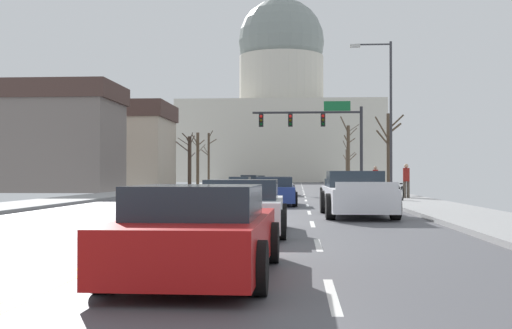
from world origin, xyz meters
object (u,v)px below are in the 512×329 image
(pedestrian_01, at_px, (375,178))
(sedan_near_04, at_px, (243,208))
(sedan_near_02, at_px, (274,192))
(pickup_truck_near_03, at_px, (357,195))
(sedan_near_05, at_px, (199,233))
(sedan_oncoming_01, at_px, (249,182))
(sedan_near_00, at_px, (278,186))
(bicycle_parked, at_px, (400,193))
(sedan_oncoming_00, at_px, (240,184))
(pedestrian_00, at_px, (406,179))
(sedan_oncoming_02, at_px, (258,181))
(street_lamp_right, at_px, (386,105))
(sedan_near_01, at_px, (340,190))
(signal_gantry, at_px, (321,126))

(pedestrian_01, bearing_deg, sedan_near_04, -103.44)
(sedan_near_02, xyz_separation_m, pickup_truck_near_03, (3.00, -7.04, 0.08))
(sedan_near_05, relative_size, sedan_oncoming_01, 0.95)
(sedan_near_00, height_order, bicycle_parked, sedan_near_00)
(sedan_oncoming_00, bearing_deg, pedestrian_00, -62.50)
(sedan_oncoming_01, xyz_separation_m, sedan_oncoming_02, (0.05, 13.00, -0.05))
(sedan_oncoming_00, height_order, sedan_oncoming_01, sedan_oncoming_01)
(sedan_oncoming_02, height_order, bicycle_parked, sedan_oncoming_02)
(sedan_oncoming_02, xyz_separation_m, bicycle_parked, (9.67, -44.66, -0.06))
(street_lamp_right, distance_m, sedan_near_05, 27.92)
(sedan_near_01, bearing_deg, pedestrian_00, -9.42)
(sedan_oncoming_01, height_order, pedestrian_01, pedestrian_01)
(sedan_near_01, height_order, pickup_truck_near_03, pickup_truck_near_03)
(pickup_truck_near_03, distance_m, sedan_near_04, 7.18)
(signal_gantry, bearing_deg, sedan_near_04, -95.38)
(sedan_oncoming_01, bearing_deg, sedan_near_04, -85.73)
(sedan_near_01, bearing_deg, sedan_near_05, -97.95)
(sedan_near_02, bearing_deg, sedan_oncoming_00, 98.70)
(pickup_truck_near_03, relative_size, sedan_near_04, 1.20)
(sedan_near_02, bearing_deg, pedestrian_00, 37.96)
(sedan_near_00, bearing_deg, sedan_oncoming_00, 106.07)
(street_lamp_right, distance_m, sedan_near_01, 5.48)
(sedan_near_01, xyz_separation_m, sedan_oncoming_00, (-7.18, 19.73, 0.01))
(sedan_oncoming_01, height_order, bicycle_parked, sedan_oncoming_01)
(signal_gantry, bearing_deg, sedan_oncoming_01, 111.27)
(sedan_near_04, xyz_separation_m, bicycle_parked, (6.16, 15.98, -0.10))
(pedestrian_00, relative_size, bicycle_parked, 1.01)
(sedan_near_05, bearing_deg, sedan_near_02, 89.20)
(street_lamp_right, relative_size, sedan_near_05, 1.95)
(street_lamp_right, distance_m, sedan_near_04, 21.95)
(pickup_truck_near_03, xyz_separation_m, sedan_near_04, (-3.22, -6.41, -0.10))
(street_lamp_right, xyz_separation_m, sedan_near_01, (-2.60, -1.37, -4.63))
(sedan_near_05, xyz_separation_m, bicycle_parked, (6.21, 22.24, -0.10))
(street_lamp_right, relative_size, sedan_near_00, 1.89)
(sedan_near_01, bearing_deg, signal_gantry, 92.87)
(sedan_near_00, bearing_deg, sedan_oncoming_02, 95.83)
(street_lamp_right, height_order, sedan_near_04, street_lamp_right)
(sedan_oncoming_00, bearing_deg, pickup_truck_near_03, -78.03)
(sedan_oncoming_00, relative_size, pedestrian_01, 2.52)
(sedan_near_02, height_order, sedan_oncoming_00, sedan_near_02)
(signal_gantry, relative_size, pickup_truck_near_03, 1.45)
(sedan_near_00, distance_m, pedestrian_01, 6.19)
(sedan_oncoming_02, bearing_deg, pickup_truck_near_03, -82.92)
(sedan_near_02, xyz_separation_m, sedan_near_04, (-0.23, -13.45, -0.01))
(signal_gantry, height_order, sedan_near_01, signal_gantry)
(sedan_near_00, distance_m, sedan_oncoming_00, 13.28)
(sedan_near_01, height_order, bicycle_parked, sedan_near_01)
(street_lamp_right, distance_m, pedestrian_01, 6.57)
(bicycle_parked, bearing_deg, sedan_oncoming_00, 113.18)
(pedestrian_01, bearing_deg, pedestrian_00, -84.04)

